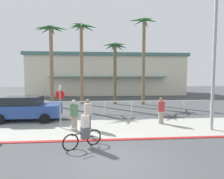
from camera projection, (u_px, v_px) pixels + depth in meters
ground_plane at (104, 110)px, 16.39m from camera, size 80.00×80.00×0.00m
sidewalk_strip at (108, 128)px, 10.63m from camera, size 44.00×4.00×0.02m
curb_paint at (110, 140)px, 8.64m from camera, size 44.00×0.24×0.03m
building_backdrop at (107, 75)px, 32.70m from camera, size 26.15×10.53×6.84m
rail_fence at (105, 103)px, 14.84m from camera, size 18.16×0.08×1.04m
stop_sign_bike_lane at (60, 100)px, 10.57m from camera, size 0.52×0.56×2.56m
streetlight_curb at (217, 54)px, 9.76m from camera, size 0.24×2.54×7.50m
palm_tree_1 at (51, 45)px, 18.34m from camera, size 3.47×3.27×8.25m
palm_tree_2 at (82, 43)px, 19.71m from camera, size 3.34×2.98×8.85m
palm_tree_3 at (115, 58)px, 19.78m from camera, size 2.94×2.92×6.77m
palm_tree_4 at (143, 44)px, 19.42m from camera, size 3.26×3.14×9.34m
car_blue_1 at (27, 108)px, 12.36m from camera, size 4.40×2.02×1.69m
cyclist_black_0 at (84, 131)px, 7.74m from camera, size 1.59×0.99×1.50m
pedestrian_0 at (88, 115)px, 10.37m from camera, size 0.47×0.41×1.75m
pedestrian_1 at (161, 112)px, 11.56m from camera, size 0.43×0.36×1.70m
pedestrian_2 at (74, 117)px, 9.97m from camera, size 0.45×0.47×1.77m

